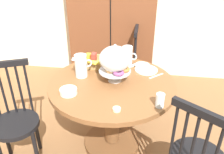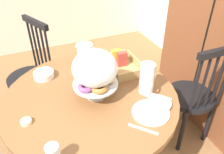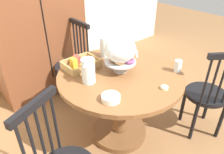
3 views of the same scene
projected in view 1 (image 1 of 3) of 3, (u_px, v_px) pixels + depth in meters
The scene contains 16 objects.
wooden_armoire at pixel (114, 16), 3.11m from camera, with size 1.18×0.60×1.96m.
dining_table at pixel (112, 103), 2.16m from camera, with size 1.12×1.12×0.74m.
windsor_chair_near_window at pixel (16, 122), 2.01m from camera, with size 0.44×0.44×0.97m.
windsor_chair_facing_door at pixel (124, 68), 2.93m from camera, with size 0.40×0.40×0.97m.
pastry_stand_with_dome at pixel (115, 61), 1.98m from camera, with size 0.28×0.28×0.34m.
orange_juice_pitcher at pixel (81, 67), 2.10m from camera, with size 0.17×0.13×0.21m.
milk_pitcher at pixel (128, 57), 2.29m from camera, with size 0.17×0.09×0.21m.
cereal_basket at pixel (95, 62), 2.32m from camera, with size 0.32×0.30×0.12m.
china_plate_large at pixel (146, 70), 2.24m from camera, with size 0.22×0.22×0.01m, color white.
china_plate_small at pixel (142, 65), 2.31m from camera, with size 0.15×0.15×0.01m, color white.
cereal_bowl at pixel (69, 91), 1.87m from camera, with size 0.14×0.14×0.04m, color white.
drinking_glass at pixel (160, 100), 1.70m from camera, with size 0.06×0.06×0.11m, color silver.
butter_dish at pixel (117, 109), 1.68m from camera, with size 0.06×0.06×0.02m, color beige.
table_knife at pixel (137, 65), 2.34m from camera, with size 0.17×0.01×0.01m, color silver.
dinner_fork at pixel (135, 64), 2.37m from camera, with size 0.17×0.01×0.01m, color silver.
soup_spoon at pixel (156, 76), 2.14m from camera, with size 0.17×0.01×0.01m, color silver.
Camera 1 is at (0.11, -1.59, 1.76)m, focal length 37.19 mm.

